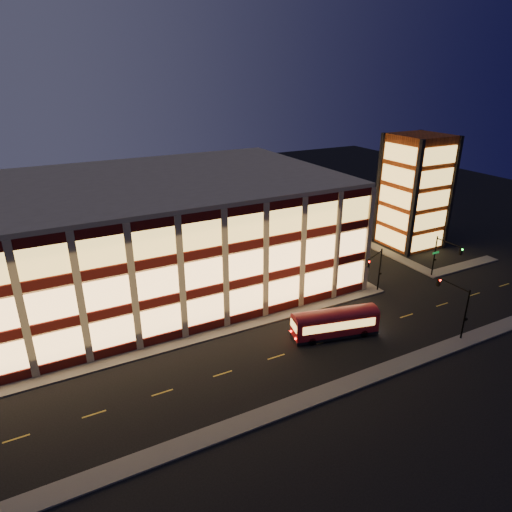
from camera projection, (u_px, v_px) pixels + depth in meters
ground at (217, 338)px, 49.90m from camera, size 200.00×200.00×0.00m
sidewalk_office_south at (188, 340)px, 49.40m from camera, size 54.00×2.00×0.15m
sidewalk_office_east at (307, 251)px, 73.68m from camera, size 2.00×30.00×0.15m
sidewalk_tower_south at (462, 266)px, 67.91m from camera, size 14.00×2.00×0.15m
sidewalk_tower_west at (360, 240)px, 78.42m from camera, size 2.00×30.00×0.15m
sidewalk_near at (277, 411)px, 39.23m from camera, size 100.00×2.00×0.15m
office_building at (144, 234)px, 59.73m from camera, size 50.45×30.45×14.50m
stair_tower at (414, 192)px, 73.45m from camera, size 8.60×8.60×18.00m
traffic_signal_far at (376, 266)px, 58.09m from camera, size 3.79×1.87×6.00m
traffic_signal_right at (444, 252)px, 62.25m from camera, size 1.20×4.37×6.00m
traffic_signal_near at (456, 300)px, 49.41m from camera, size 0.32×4.45×6.00m
trolley_bus at (335, 322)px, 49.75m from camera, size 9.80×4.45×3.22m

